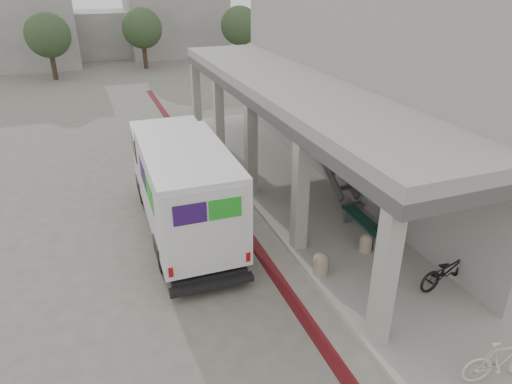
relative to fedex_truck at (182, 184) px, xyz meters
name	(u,v)px	position (x,y,z in m)	size (l,w,h in m)	color
ground	(235,274)	(0.75, -2.73, -1.61)	(120.00, 120.00, 0.00)	#615D53
bike_lane_stripe	(245,231)	(1.75, -0.73, -1.61)	(0.35, 40.00, 0.01)	#511014
sidewalk	(363,244)	(4.75, -2.73, -1.55)	(4.40, 28.00, 0.12)	#9D978C
transit_building	(371,91)	(7.58, 1.77, 1.79)	(7.60, 17.00, 7.00)	gray
distant_backdrop	(78,29)	(-2.10, 33.15, 1.09)	(28.00, 10.00, 6.50)	gray
tree_left	(48,35)	(-4.25, 25.27, 1.57)	(3.20, 3.20, 4.80)	#38281C
tree_mid	(142,28)	(2.75, 27.27, 1.57)	(3.20, 3.20, 4.80)	#38281C
tree_right	(240,26)	(10.75, 26.27, 1.57)	(3.20, 3.20, 4.80)	#38281C
fedex_truck	(182,184)	(0.00, 0.00, 0.00)	(2.35, 7.14, 3.03)	black
bench	(364,224)	(5.01, -2.33, -1.15)	(0.50, 2.07, 0.48)	gray
bollard_near	(321,263)	(2.85, -3.64, -1.18)	(0.41, 0.41, 0.62)	gray
bollard_far	(366,243)	(4.56, -3.14, -1.23)	(0.35, 0.35, 0.53)	gray
utility_cabinet	(392,220)	(5.75, -2.68, -0.94)	(0.50, 0.66, 1.10)	gray
bicycle_black	(448,269)	(5.61, -5.23, -1.01)	(0.65, 1.85, 0.97)	black
bicycle_cream	(502,360)	(4.47, -8.01, -1.00)	(0.47, 1.65, 0.99)	beige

